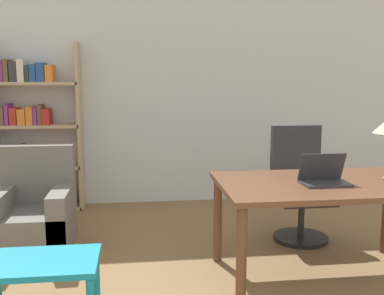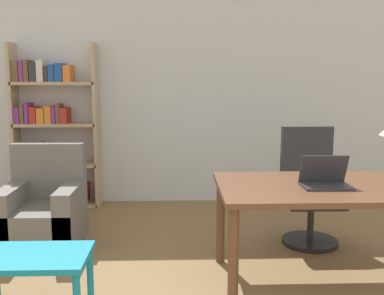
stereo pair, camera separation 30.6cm
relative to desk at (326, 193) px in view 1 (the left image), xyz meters
The scene contains 7 objects.
wall_back 2.59m from the desk, 108.03° to the left, with size 8.00×0.06×2.70m.
desk is the anchor object (origin of this frame).
laptop 0.16m from the desk, 131.09° to the right, with size 0.34×0.23×0.23m.
office_chair 0.92m from the desk, 81.86° to the left, with size 0.51×0.51×1.08m.
side_table_blue 2.08m from the desk, 164.71° to the right, with size 0.68×0.46×0.47m.
armchair 2.52m from the desk, 159.65° to the left, with size 0.68×0.72×0.92m.
bookshelf 3.42m from the desk, 140.07° to the left, with size 0.99×0.28×1.94m.
Camera 1 is at (-0.64, -0.99, 1.53)m, focal length 42.00 mm.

